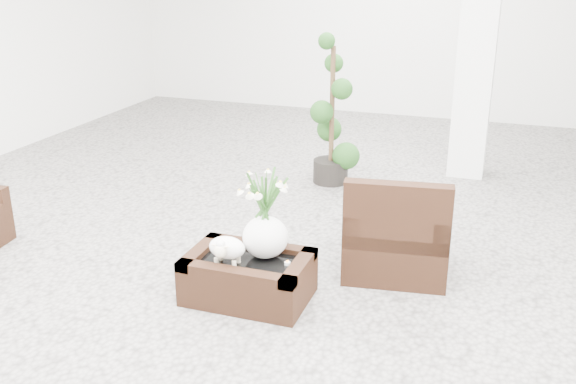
% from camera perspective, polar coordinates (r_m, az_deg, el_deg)
% --- Properties ---
extents(ground, '(11.00, 11.00, 0.00)m').
position_cam_1_polar(ground, '(5.62, 0.34, -5.62)').
color(ground, gray).
rests_on(ground, ground).
extents(column, '(0.40, 0.40, 3.50)m').
position_cam_1_polar(column, '(7.63, 16.41, 14.15)').
color(column, white).
rests_on(column, ground).
extents(coffee_table, '(0.90, 0.60, 0.31)m').
position_cam_1_polar(coffee_table, '(4.92, -3.46, -7.57)').
color(coffee_table, '#321B0E').
rests_on(coffee_table, ground).
extents(sheep_figurine, '(0.28, 0.23, 0.21)m').
position_cam_1_polar(sheep_figurine, '(4.76, -5.33, -5.07)').
color(sheep_figurine, white).
rests_on(sheep_figurine, coffee_table).
extents(planter_narcissus, '(0.44, 0.44, 0.80)m').
position_cam_1_polar(planter_narcissus, '(4.74, -2.02, -1.26)').
color(planter_narcissus, white).
rests_on(planter_narcissus, coffee_table).
extents(tealight, '(0.04, 0.04, 0.03)m').
position_cam_1_polar(tealight, '(4.76, -0.06, -6.20)').
color(tealight, white).
rests_on(tealight, coffee_table).
extents(armchair, '(0.90, 0.87, 0.86)m').
position_cam_1_polar(armchair, '(5.30, 9.53, -2.49)').
color(armchair, '#321B0E').
rests_on(armchair, ground).
extents(topiary, '(0.43, 0.43, 1.63)m').
position_cam_1_polar(topiary, '(7.20, 3.86, 7.02)').
color(topiary, '#1A4014').
rests_on(topiary, ground).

